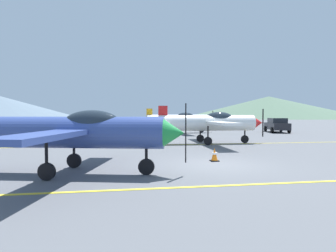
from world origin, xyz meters
TOP-DOWN VIEW (x-y plane):
  - ground_plane at (0.00, 0.00)m, footprint 400.00×400.00m
  - apron_line_near at (0.00, -3.51)m, footprint 80.00×0.16m
  - apron_line_far at (0.00, 8.03)m, footprint 80.00×0.16m
  - airplane_near at (-5.44, -0.94)m, footprint 7.77×8.82m
  - airplane_mid at (2.53, 8.53)m, footprint 7.69×8.86m
  - airplane_far at (2.79, 20.27)m, footprint 7.73×8.88m
  - car_sedan at (13.85, 19.56)m, footprint 2.77×4.60m
  - traffic_cone_front at (0.26, 0.91)m, footprint 0.36×0.36m
  - hill_centerleft at (69.92, 126.07)m, footprint 85.96×85.96m

SIDE VIEW (x-z plane):
  - ground_plane at x=0.00m, z-range 0.00..0.00m
  - apron_line_near at x=0.00m, z-range 0.00..0.01m
  - apron_line_far at x=0.00m, z-range 0.00..0.01m
  - traffic_cone_front at x=0.26m, z-range -0.01..0.58m
  - car_sedan at x=13.85m, z-range 0.03..1.65m
  - airplane_near at x=-5.44m, z-range 0.17..2.82m
  - airplane_mid at x=2.53m, z-range 0.17..2.82m
  - airplane_far at x=2.79m, z-range 0.17..2.82m
  - hill_centerleft at x=69.92m, z-range 0.00..10.64m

